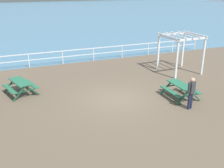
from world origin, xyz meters
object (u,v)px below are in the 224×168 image
Objects in this scene: picnic_table_near_right at (20,84)px; lattice_pergola at (181,44)px; visitor at (191,91)px; picnic_table_far_left at (181,88)px.

picnic_table_near_right is 0.80× the size of lattice_pergola.
visitor is (7.74, -5.22, 0.36)m from picnic_table_near_right.
picnic_table_near_right is 9.01m from picnic_table_far_left.
lattice_pergola reaches higher than picnic_table_near_right.
picnic_table_far_left is 1.10× the size of visitor.
lattice_pergola is (10.81, 0.00, 1.41)m from picnic_table_near_right.
picnic_table_far_left is 1.47m from visitor.
visitor is at bearing -140.86° from picnic_table_near_right.
lattice_pergola is at bearing -106.87° from picnic_table_near_right.
visitor is 6.14m from lattice_pergola.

